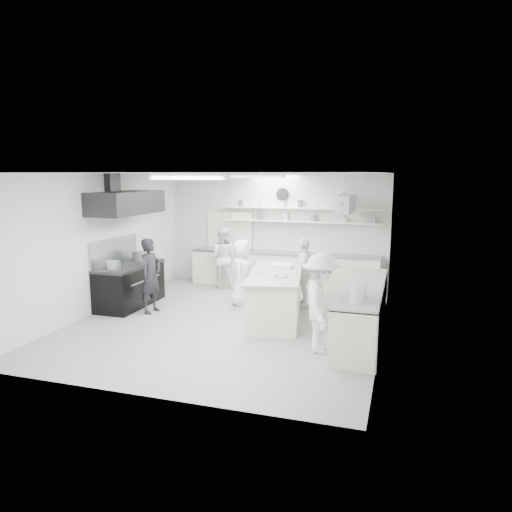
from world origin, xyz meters
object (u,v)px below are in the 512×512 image
(right_counter, at_px, (362,313))
(cook_back, at_px, (223,257))
(back_counter, at_px, (283,270))
(cook_stove, at_px, (151,276))
(stove, at_px, (130,286))
(prep_island, at_px, (276,296))

(right_counter, xyz_separation_m, cook_back, (-3.88, 2.90, 0.33))
(back_counter, relative_size, cook_stove, 3.08)
(stove, xyz_separation_m, cook_back, (1.37, 2.30, 0.35))
(cook_back, bearing_deg, right_counter, 135.05)
(cook_back, bearing_deg, stove, 51.04)
(back_counter, height_order, right_counter, right_counter)
(prep_island, xyz_separation_m, cook_stove, (-2.68, -0.42, 0.34))
(stove, height_order, back_counter, back_counter)
(right_counter, bearing_deg, cook_stove, 176.57)
(prep_island, bearing_deg, cook_back, 122.42)
(stove, distance_m, prep_island, 3.43)
(right_counter, distance_m, cook_stove, 4.53)
(stove, relative_size, cook_stove, 1.11)
(cook_stove, height_order, cook_back, cook_stove)
(back_counter, bearing_deg, prep_island, -79.04)
(back_counter, xyz_separation_m, right_counter, (2.35, -3.40, 0.01))
(prep_island, distance_m, cook_stove, 2.74)
(stove, height_order, right_counter, right_counter)
(right_counter, distance_m, prep_island, 1.95)
(back_counter, bearing_deg, stove, -136.01)
(cook_back, bearing_deg, back_counter, -170.07)
(back_counter, bearing_deg, cook_back, -161.91)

